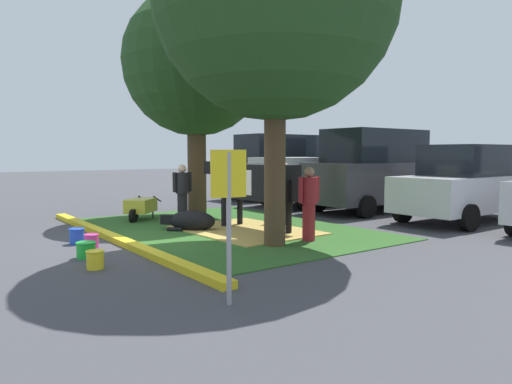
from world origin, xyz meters
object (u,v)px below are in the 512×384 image
at_px(bucket_yellow, 95,259).
at_px(pickup_truck_maroon, 325,173).
at_px(cow_holstein, 252,182).
at_px(bucket_pink, 92,241).
at_px(calf_lying, 191,221).
at_px(bucket_blue, 77,236).
at_px(shade_tree_left, 196,64).
at_px(person_visitor_far, 284,191).
at_px(suv_dark_grey, 375,170).
at_px(person_handler, 309,202).
at_px(person_visitor_near, 182,192).
at_px(parking_sign, 229,196).
at_px(hatchback_white, 466,184).
at_px(wheelbarrow, 140,206).
at_px(bucket_green, 86,250).
at_px(suv_black, 278,166).

relative_size(bucket_yellow, pickup_truck_maroon, 0.05).
relative_size(cow_holstein, bucket_pink, 11.28).
height_order(calf_lying, bucket_blue, calf_lying).
bearing_deg(shade_tree_left, pickup_truck_maroon, 92.49).
xyz_separation_m(person_visitor_far, bucket_blue, (-0.43, -5.00, -0.67)).
relative_size(calf_lying, suv_dark_grey, 0.25).
relative_size(person_handler, person_visitor_near, 1.01).
distance_m(parking_sign, suv_dark_grey, 9.97).
relative_size(calf_lying, parking_sign, 0.63).
bearing_deg(cow_holstein, hatchback_white, 68.25).
bearing_deg(person_handler, wheelbarrow, -162.17).
relative_size(person_handler, bucket_pink, 5.49).
bearing_deg(calf_lying, bucket_green, -63.26).
distance_m(person_handler, hatchback_white, 5.27).
height_order(person_visitor_far, hatchback_white, hatchback_white).
height_order(wheelbarrow, suv_dark_grey, suv_dark_grey).
distance_m(wheelbarrow, bucket_yellow, 5.36).
distance_m(person_visitor_far, parking_sign, 6.48).
bearing_deg(parking_sign, person_handler, 124.61).
distance_m(parking_sign, pickup_truck_maroon, 11.47).
bearing_deg(calf_lying, shade_tree_left, 147.24).
xyz_separation_m(person_visitor_near, bucket_blue, (1.27, -3.01, -0.64)).
height_order(bucket_blue, hatchback_white, hatchback_white).
bearing_deg(person_visitor_far, person_visitor_near, -130.72).
height_order(wheelbarrow, parking_sign, parking_sign).
relative_size(shade_tree_left, person_visitor_far, 4.04).
bearing_deg(bucket_yellow, wheelbarrow, 149.99).
relative_size(cow_holstein, calf_lying, 2.67).
height_order(person_visitor_near, pickup_truck_maroon, pickup_truck_maroon).
xyz_separation_m(bucket_yellow, suv_dark_grey, (-2.28, 9.37, 1.12)).
relative_size(parking_sign, suv_dark_grey, 0.40).
bearing_deg(parking_sign, bucket_blue, -175.55).
distance_m(calf_lying, suv_dark_grey, 6.53).
bearing_deg(person_visitor_near, hatchback_white, 55.90).
bearing_deg(person_visitor_far, shade_tree_left, -157.84).
relative_size(bucket_blue, bucket_yellow, 1.08).
distance_m(bucket_pink, hatchback_white, 9.38).
bearing_deg(shade_tree_left, hatchback_white, 45.97).
distance_m(shade_tree_left, person_handler, 5.83).
bearing_deg(pickup_truck_maroon, bucket_green, -68.19).
bearing_deg(bucket_green, hatchback_white, 80.89).
relative_size(person_visitor_near, suv_dark_grey, 0.33).
relative_size(person_visitor_near, hatchback_white, 0.34).
bearing_deg(suv_dark_grey, bucket_blue, -89.85).
bearing_deg(pickup_truck_maroon, suv_black, 177.96).
bearing_deg(parking_sign, wheelbarrow, 165.19).
bearing_deg(person_visitor_near, pickup_truck_maroon, 100.22).
xyz_separation_m(wheelbarrow, bucket_yellow, (4.64, -2.68, -0.23)).
relative_size(shade_tree_left, bucket_blue, 20.01).
bearing_deg(wheelbarrow, suv_black, 111.33).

